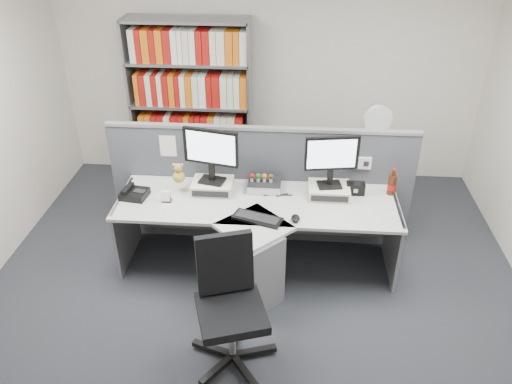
# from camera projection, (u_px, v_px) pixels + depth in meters

# --- Properties ---
(ground) EXTENTS (5.50, 5.50, 0.00)m
(ground) POSITION_uv_depth(u_px,v_px,m) (250.00, 323.00, 4.37)
(ground) COLOR #32343B
(ground) RESTS_ON ground
(room_shell) EXTENTS (5.04, 5.54, 2.72)m
(room_shell) POSITION_uv_depth(u_px,v_px,m) (249.00, 131.00, 3.45)
(room_shell) COLOR silver
(room_shell) RESTS_ON ground
(partition) EXTENTS (3.00, 0.08, 1.27)m
(partition) POSITION_uv_depth(u_px,v_px,m) (261.00, 185.00, 5.11)
(partition) COLOR #4B4D55
(partition) RESTS_ON ground
(desk) EXTENTS (2.60, 1.20, 0.72)m
(desk) POSITION_uv_depth(u_px,v_px,m) (256.00, 239.00, 4.65)
(desk) COLOR beige
(desk) RESTS_ON ground
(monitor_riser_left) EXTENTS (0.38, 0.31, 0.10)m
(monitor_riser_left) POSITION_uv_depth(u_px,v_px,m) (212.00, 186.00, 4.84)
(monitor_riser_left) COLOR beige
(monitor_riser_left) RESTS_ON desk
(monitor_riser_right) EXTENTS (0.38, 0.31, 0.10)m
(monitor_riser_right) POSITION_uv_depth(u_px,v_px,m) (329.00, 191.00, 4.77)
(monitor_riser_right) COLOR beige
(monitor_riser_right) RESTS_ON desk
(monitor_left) EXTENTS (0.52, 0.21, 0.53)m
(monitor_left) POSITION_uv_depth(u_px,v_px,m) (211.00, 151.00, 4.65)
(monitor_left) COLOR black
(monitor_left) RESTS_ON monitor_riser_left
(monitor_right) EXTENTS (0.49, 0.19, 0.50)m
(monitor_right) POSITION_uv_depth(u_px,v_px,m) (332.00, 157.00, 4.59)
(monitor_right) COLOR black
(monitor_right) RESTS_ON monitor_riser_right
(desktop_pc) EXTENTS (0.31, 0.28, 0.08)m
(desktop_pc) POSITION_uv_depth(u_px,v_px,m) (264.00, 184.00, 4.88)
(desktop_pc) COLOR black
(desktop_pc) RESTS_ON desk
(figurines) EXTENTS (0.23, 0.05, 0.09)m
(figurines) POSITION_uv_depth(u_px,v_px,m) (261.00, 177.00, 4.82)
(figurines) COLOR beige
(figurines) RESTS_ON desktop_pc
(keyboard) EXTENTS (0.46, 0.29, 0.03)m
(keyboard) POSITION_uv_depth(u_px,v_px,m) (257.00, 218.00, 4.43)
(keyboard) COLOR black
(keyboard) RESTS_ON desk
(mouse) EXTENTS (0.07, 0.12, 0.04)m
(mouse) POSITION_uv_depth(u_px,v_px,m) (295.00, 218.00, 4.42)
(mouse) COLOR black
(mouse) RESTS_ON desk
(desk_phone) EXTENTS (0.26, 0.24, 0.10)m
(desk_phone) POSITION_uv_depth(u_px,v_px,m) (134.00, 193.00, 4.75)
(desk_phone) COLOR black
(desk_phone) RESTS_ON desk
(desk_calendar) EXTENTS (0.09, 0.07, 0.11)m
(desk_calendar) POSITION_uv_depth(u_px,v_px,m) (166.00, 197.00, 4.68)
(desk_calendar) COLOR black
(desk_calendar) RESTS_ON desk
(plush_toy) EXTENTS (0.12, 0.12, 0.20)m
(plush_toy) POSITION_uv_depth(u_px,v_px,m) (179.00, 174.00, 4.76)
(plush_toy) COLOR #B68F3C
(plush_toy) RESTS_ON monitor_riser_left
(speaker) EXTENTS (0.17, 0.10, 0.12)m
(speaker) POSITION_uv_depth(u_px,v_px,m) (355.00, 188.00, 4.79)
(speaker) COLOR black
(speaker) RESTS_ON desk
(cola_bottle) EXTENTS (0.08, 0.08, 0.27)m
(cola_bottle) POSITION_uv_depth(u_px,v_px,m) (392.00, 185.00, 4.76)
(cola_bottle) COLOR #3F190A
(cola_bottle) RESTS_ON desk
(shelving_unit) EXTENTS (1.41, 0.40, 2.00)m
(shelving_unit) POSITION_uv_depth(u_px,v_px,m) (192.00, 107.00, 6.02)
(shelving_unit) COLOR gray
(shelving_unit) RESTS_ON ground
(filing_cabinet) EXTENTS (0.45, 0.61, 0.70)m
(filing_cabinet) POSITION_uv_depth(u_px,v_px,m) (370.00, 179.00, 5.82)
(filing_cabinet) COLOR gray
(filing_cabinet) RESTS_ON ground
(desk_fan) EXTENTS (0.32, 0.19, 0.54)m
(desk_fan) POSITION_uv_depth(u_px,v_px,m) (377.00, 123.00, 5.47)
(desk_fan) COLOR white
(desk_fan) RESTS_ON filing_cabinet
(office_chair) EXTENTS (0.68, 0.66, 1.03)m
(office_chair) POSITION_uv_depth(u_px,v_px,m) (229.00, 301.00, 3.81)
(office_chair) COLOR silver
(office_chair) RESTS_ON ground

